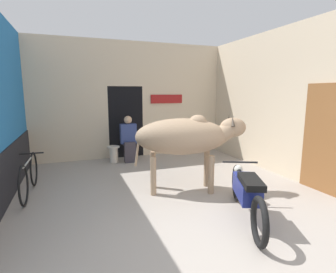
% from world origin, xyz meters
% --- Properties ---
extents(ground_plane, '(30.00, 30.00, 0.00)m').
position_xyz_m(ground_plane, '(0.00, 0.00, 0.00)').
color(ground_plane, '#9E9389').
extents(wall_back_with_doorway, '(5.57, 0.93, 3.33)m').
position_xyz_m(wall_back_with_doorway, '(-0.06, 5.19, 1.47)').
color(wall_back_with_doorway, beige).
rests_on(wall_back_with_doorway, ground_plane).
extents(wall_right_with_door, '(0.22, 4.96, 3.33)m').
position_xyz_m(wall_right_with_door, '(2.87, 2.42, 1.64)').
color(wall_right_with_door, beige).
rests_on(wall_right_with_door, ground_plane).
extents(cow, '(2.17, 1.19, 1.48)m').
position_xyz_m(cow, '(0.34, 1.87, 1.06)').
color(cow, tan).
rests_on(cow, ground_plane).
extents(motorcycle_near, '(0.95, 1.90, 0.75)m').
position_xyz_m(motorcycle_near, '(0.70, 0.48, 0.43)').
color(motorcycle_near, black).
rests_on(motorcycle_near, ground_plane).
extents(bicycle, '(0.44, 1.72, 0.71)m').
position_xyz_m(bicycle, '(-2.48, 2.68, 0.36)').
color(bicycle, black).
rests_on(bicycle, ground_plane).
extents(shopkeeper_seated, '(0.43, 0.34, 1.26)m').
position_xyz_m(shopkeeper_seated, '(-0.24, 4.41, 0.66)').
color(shopkeeper_seated, '#3D3842').
rests_on(shopkeeper_seated, ground_plane).
extents(plastic_stool, '(0.33, 0.33, 0.45)m').
position_xyz_m(plastic_stool, '(-0.66, 4.42, 0.24)').
color(plastic_stool, beige).
rests_on(plastic_stool, ground_plane).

